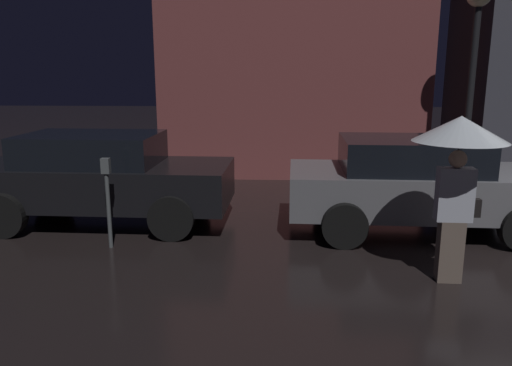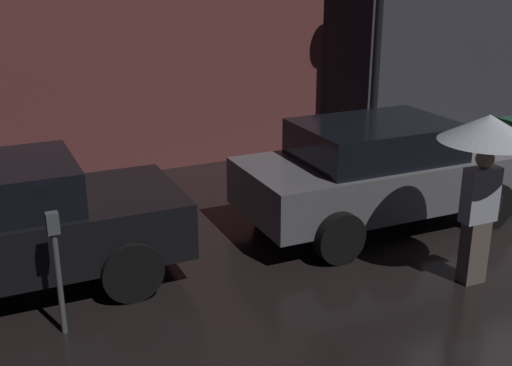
% 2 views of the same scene
% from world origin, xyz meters
% --- Properties ---
extents(parked_car_grey, '(4.17, 1.95, 1.51)m').
position_xyz_m(parked_car_grey, '(-1.83, 1.25, 0.79)').
color(parked_car_grey, slate).
rests_on(parked_car_grey, ground).
extents(pedestrian_with_umbrella, '(1.09, 1.09, 2.04)m').
position_xyz_m(pedestrian_with_umbrella, '(-1.93, -0.75, 1.64)').
color(pedestrian_with_umbrella, '#66564C').
rests_on(pedestrian_with_umbrella, ground).
extents(parking_meter, '(0.12, 0.10, 1.33)m').
position_xyz_m(parking_meter, '(-6.51, 0.23, 0.82)').
color(parking_meter, '#4C5154').
rests_on(parking_meter, ground).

